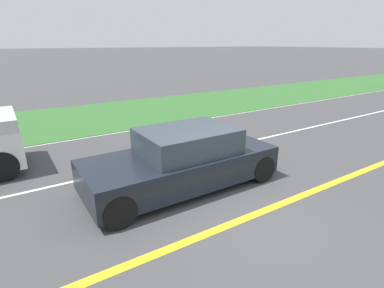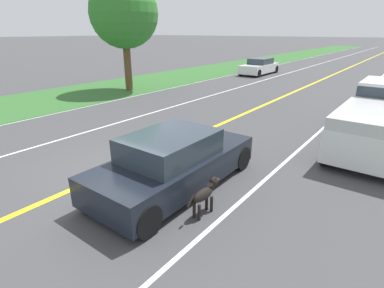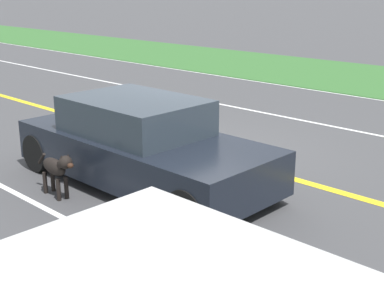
# 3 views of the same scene
# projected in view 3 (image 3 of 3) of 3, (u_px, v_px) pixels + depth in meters

# --- Properties ---
(ground_plane) EXTENTS (400.00, 400.00, 0.00)m
(ground_plane) POSITION_uv_depth(u_px,v_px,m) (204.00, 154.00, 10.17)
(ground_plane) COLOR #424244
(centre_divider_line) EXTENTS (0.18, 160.00, 0.01)m
(centre_divider_line) POSITION_uv_depth(u_px,v_px,m) (204.00, 153.00, 10.17)
(centre_divider_line) COLOR yellow
(centre_divider_line) RESTS_ON ground
(lane_edge_line_left) EXTENTS (0.14, 160.00, 0.01)m
(lane_edge_line_left) POSITION_uv_depth(u_px,v_px,m) (372.00, 99.00, 15.01)
(lane_edge_line_left) COLOR white
(lane_edge_line_left) RESTS_ON ground
(lane_dash_same_dir) EXTENTS (0.10, 160.00, 0.01)m
(lane_dash_same_dir) POSITION_uv_depth(u_px,v_px,m) (41.00, 206.00, 7.75)
(lane_dash_same_dir) COLOR white
(lane_dash_same_dir) RESTS_ON ground
(lane_dash_oncoming) EXTENTS (0.10, 160.00, 0.01)m
(lane_dash_oncoming) POSITION_uv_depth(u_px,v_px,m) (304.00, 121.00, 12.59)
(lane_dash_oncoming) COLOR white
(lane_dash_oncoming) RESTS_ON ground
(ego_car) EXTENTS (1.87, 4.45, 1.39)m
(ego_car) POSITION_uv_depth(u_px,v_px,m) (142.00, 145.00, 8.46)
(ego_car) COLOR black
(ego_car) RESTS_ON ground
(dog) EXTENTS (0.24, 1.03, 0.74)m
(dog) POSITION_uv_depth(u_px,v_px,m) (57.00, 168.00, 7.96)
(dog) COLOR black
(dog) RESTS_ON ground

